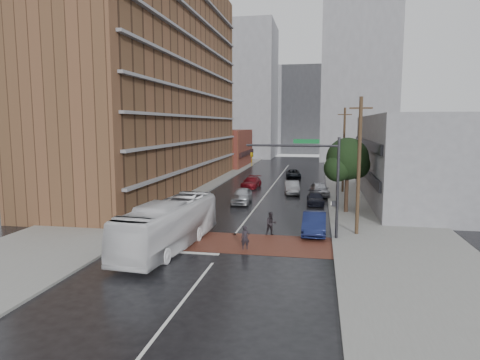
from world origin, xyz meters
The scene contains 24 objects.
ground centered at (0.00, 0.00, 0.00)m, with size 160.00×160.00×0.00m, color black.
crosswalk centered at (0.00, 0.50, 0.01)m, with size 14.00×5.00×0.02m, color brown.
sidewalk_west centered at (-11.50, 25.00, 0.07)m, with size 9.00×90.00×0.15m, color gray.
sidewalk_east centered at (11.50, 25.00, 0.07)m, with size 9.00×90.00×0.15m, color gray.
apartment_block centered at (-14.00, 24.00, 14.00)m, with size 10.00×44.00×28.00m, color brown.
storefront_west centered at (-12.00, 54.00, 3.50)m, with size 8.00×16.00×7.00m, color brown.
building_east centered at (16.50, 20.00, 4.50)m, with size 11.00×26.00×9.00m, color gray.
distant_tower_west centered at (-14.00, 78.00, 16.00)m, with size 18.00×16.00×32.00m, color gray.
distant_tower_east centered at (14.00, 72.00, 18.00)m, with size 16.00×14.00×36.00m, color gray.
distant_tower_center centered at (0.00, 95.00, 12.00)m, with size 12.00×10.00×24.00m, color gray.
street_tree centered at (8.52, 12.03, 4.73)m, with size 4.20×4.10×6.90m.
signal_mast centered at (5.85, 2.50, 4.73)m, with size 6.50×0.30×7.20m.
utility_pole_near centered at (8.80, 4.00, 5.14)m, with size 1.60×0.26×10.00m.
utility_pole_far centered at (8.80, 24.00, 5.14)m, with size 1.60×0.26×10.00m.
transit_bus centered at (-3.52, -1.60, 1.57)m, with size 2.65×11.31×3.15m, color silver.
pedestrian_a centered at (1.40, -0.87, 0.77)m, with size 0.56×0.37×1.54m, color black.
pedestrian_b centered at (2.65, 3.00, 0.86)m, with size 0.83×0.65×1.72m, color black.
car_travel_a centered at (-1.75, 15.20, 0.80)m, with size 1.89×4.70×1.60m, color #B0B2B8.
car_travel_b centered at (2.95, 22.07, 0.75)m, with size 1.59×4.55×1.50m, color #9EA0A5.
car_travel_c centered at (-2.49, 26.20, 0.69)m, with size 1.94×4.77×1.38m, color maroon.
suv_travel centered at (2.21, 37.40, 0.63)m, with size 2.09×4.54×1.26m, color black.
car_parked_near centered at (5.75, 4.00, 0.80)m, with size 1.69×4.83×1.59m, color #141C46.
car_parked_mid centered at (5.70, 16.00, 0.60)m, with size 1.69×4.16×1.21m, color black.
car_parked_far centered at (6.11, 21.11, 0.79)m, with size 1.87×4.65×1.58m, color #ADAEB5.
Camera 1 is at (6.00, -27.44, 8.06)m, focal length 32.00 mm.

